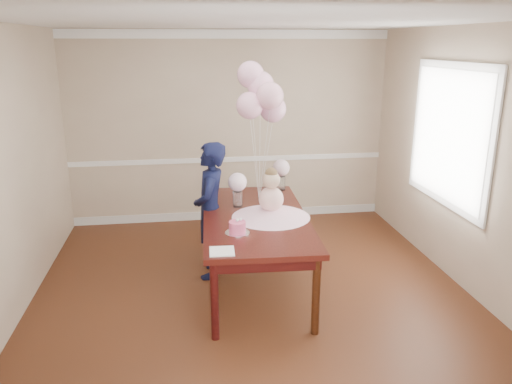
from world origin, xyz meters
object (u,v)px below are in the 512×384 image
(birthday_cake, at_px, (237,227))
(woman, at_px, (211,211))
(dining_chair_seat, at_px, (226,225))
(dining_table_top, at_px, (255,218))

(birthday_cake, bearing_deg, woman, 104.47)
(birthday_cake, bearing_deg, dining_chair_seat, 90.60)
(dining_table_top, bearing_deg, woman, 145.27)
(dining_table_top, distance_m, birthday_cake, 0.53)
(dining_table_top, height_order, woman, woman)
(dining_table_top, xyz_separation_m, woman, (-0.44, 0.34, -0.01))
(dining_table_top, xyz_separation_m, birthday_cake, (-0.23, -0.47, 0.09))
(birthday_cake, relative_size, woman, 0.11)
(dining_table_top, height_order, birthday_cake, birthday_cake)
(woman, bearing_deg, dining_chair_seat, 163.42)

